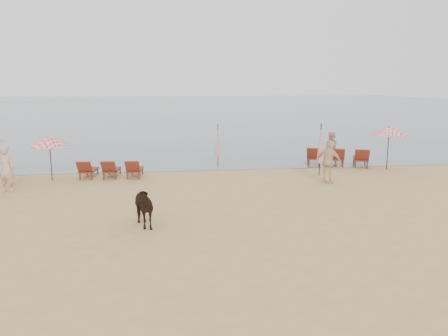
# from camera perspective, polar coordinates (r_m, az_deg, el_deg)

# --- Properties ---
(ground) EXTENTS (120.00, 120.00, 0.00)m
(ground) POSITION_cam_1_polar(r_m,az_deg,el_deg) (12.69, 2.87, -9.16)
(ground) COLOR tan
(ground) RESTS_ON ground
(sea) EXTENTS (160.00, 140.00, 0.06)m
(sea) POSITION_cam_1_polar(r_m,az_deg,el_deg) (91.86, -5.93, 8.14)
(sea) COLOR #51606B
(sea) RESTS_ON ground
(lounger_cluster_left) EXTENTS (2.93, 1.86, 0.62)m
(lounger_cluster_left) POSITION_cam_1_polar(r_m,az_deg,el_deg) (21.13, -14.55, -0.14)
(lounger_cluster_left) COLOR maroon
(lounger_cluster_left) RESTS_ON ground
(lounger_cluster_right) EXTENTS (3.64, 2.88, 0.70)m
(lounger_cluster_right) POSITION_cam_1_polar(r_m,az_deg,el_deg) (24.31, 14.57, 1.41)
(lounger_cluster_right) COLOR maroon
(lounger_cluster_right) RESTS_ON ground
(umbrella_open_left_b) EXTENTS (1.66, 1.70, 2.12)m
(umbrella_open_left_b) POSITION_cam_1_polar(r_m,az_deg,el_deg) (21.27, -21.86, 3.34)
(umbrella_open_left_b) COLOR black
(umbrella_open_left_b) RESTS_ON ground
(umbrella_open_right) EXTENTS (1.84, 1.84, 2.25)m
(umbrella_open_right) POSITION_cam_1_polar(r_m,az_deg,el_deg) (23.75, 20.77, 4.58)
(umbrella_open_right) COLOR black
(umbrella_open_right) RESTS_ON ground
(umbrella_closed_left) EXTENTS (0.27, 0.27, 2.26)m
(umbrella_closed_left) POSITION_cam_1_polar(r_m,az_deg,el_deg) (23.33, -0.80, 3.62)
(umbrella_closed_left) COLOR black
(umbrella_closed_left) RESTS_ON ground
(umbrella_closed_right) EXTENTS (0.31, 0.31, 2.52)m
(umbrella_closed_right) POSITION_cam_1_polar(r_m,az_deg,el_deg) (21.35, 12.48, 3.12)
(umbrella_closed_right) COLOR black
(umbrella_closed_right) RESTS_ON ground
(cow) EXTENTS (1.20, 1.70, 1.31)m
(cow) POSITION_cam_1_polar(r_m,az_deg,el_deg) (13.75, -10.91, -4.90)
(cow) COLOR black
(cow) RESTS_ON ground
(beachgoer_left) EXTENTS (0.79, 0.60, 1.94)m
(beachgoer_left) POSITION_cam_1_polar(r_m,az_deg,el_deg) (19.76, -26.55, -0.11)
(beachgoer_left) COLOR tan
(beachgoer_left) RESTS_ON ground
(beachgoer_right_a) EXTENTS (1.13, 1.03, 1.88)m
(beachgoer_right_a) POSITION_cam_1_polar(r_m,az_deg,el_deg) (23.82, 13.73, 2.36)
(beachgoer_right_a) COLOR #E3A68D
(beachgoer_right_a) RESTS_ON ground
(beachgoer_right_b) EXTENTS (1.20, 1.06, 1.95)m
(beachgoer_right_b) POSITION_cam_1_polar(r_m,az_deg,el_deg) (19.78, 13.51, 0.78)
(beachgoer_right_b) COLOR #DCB28A
(beachgoer_right_b) RESTS_ON ground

